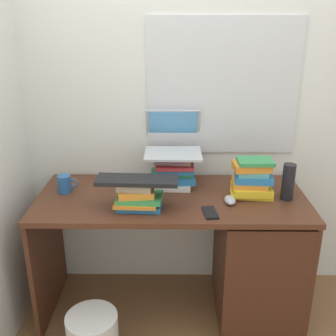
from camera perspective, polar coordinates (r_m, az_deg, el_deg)
The scene contains 12 objects.
ground_plane at distance 2.67m, azimuth 0.46°, elevation -19.14°, with size 6.00×6.00×0.00m, color brown.
wall_back at distance 2.45m, azimuth 0.65°, elevation 11.07°, with size 6.00×0.06×2.60m.
desk at distance 2.43m, azimuth 9.85°, elevation -11.72°, with size 1.50×0.64×0.77m.
book_stack_tall at distance 2.35m, azimuth 0.79°, elevation -0.51°, with size 0.26×0.21×0.20m.
book_stack_keyboard_riser at distance 2.10m, azimuth -4.35°, elevation -4.05°, with size 0.25×0.18×0.15m.
book_stack_side at distance 2.27m, azimuth 11.82°, elevation -1.53°, with size 0.24×0.17×0.22m.
laptop at distance 2.36m, azimuth 0.72°, elevation 3.74°, with size 0.33×0.35×0.24m.
keyboard at distance 2.06m, azimuth -4.41°, elevation -1.75°, with size 0.42×0.14×0.02m, color black.
computer_mouse at distance 2.19m, azimuth 8.79°, elevation -4.52°, with size 0.06×0.10×0.04m, color #A5A8AD.
mug at distance 2.36m, azimuth -14.44°, elevation -2.20°, with size 0.12×0.08×0.10m.
water_bottle at distance 2.28m, azimuth 16.70°, elevation -1.90°, with size 0.07×0.07×0.20m, color black.
cell_phone at distance 2.07m, azimuth 6.00°, elevation -6.32°, with size 0.07×0.14×0.01m, color black.
Camera 1 is at (0.00, -2.05, 1.71)m, focal length 42.92 mm.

